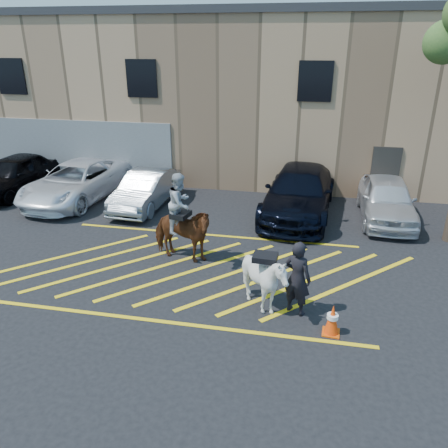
% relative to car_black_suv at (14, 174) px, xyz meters
% --- Properties ---
extents(ground, '(90.00, 90.00, 0.00)m').
position_rel_car_black_suv_xyz_m(ground, '(9.25, -4.99, -0.80)').
color(ground, black).
rests_on(ground, ground).
extents(car_black_suv, '(2.12, 4.77, 1.59)m').
position_rel_car_black_suv_xyz_m(car_black_suv, '(0.00, 0.00, 0.00)').
color(car_black_suv, black).
rests_on(car_black_suv, ground).
extents(car_white_pickup, '(3.03, 5.67, 1.52)m').
position_rel_car_black_suv_xyz_m(car_white_pickup, '(3.05, -0.35, -0.04)').
color(car_white_pickup, white).
rests_on(car_white_pickup, ground).
extents(car_silver_sedan, '(1.69, 4.25, 1.37)m').
position_rel_car_black_suv_xyz_m(car_silver_sedan, '(6.11, -0.56, -0.11)').
color(car_silver_sedan, '#8F959C').
rests_on(car_silver_sedan, ground).
extents(car_blue_suv, '(2.88, 6.01, 1.69)m').
position_rel_car_black_suv_xyz_m(car_blue_suv, '(11.98, -0.17, 0.05)').
color(car_blue_suv, black).
rests_on(car_blue_suv, ground).
extents(car_white_suv, '(1.84, 4.50, 1.53)m').
position_rel_car_black_suv_xyz_m(car_white_suv, '(15.10, -0.13, -0.03)').
color(car_white_suv, silver).
rests_on(car_white_suv, ground).
extents(handler, '(0.81, 0.70, 1.86)m').
position_rel_car_black_suv_xyz_m(handler, '(12.17, -6.79, 0.13)').
color(handler, black).
rests_on(handler, ground).
extents(warehouse, '(32.42, 10.20, 7.30)m').
position_rel_car_black_suv_xyz_m(warehouse, '(9.24, 7.00, 2.85)').
color(warehouse, tan).
rests_on(warehouse, ground).
extents(hatching_zone, '(12.60, 5.12, 0.01)m').
position_rel_car_black_suv_xyz_m(hatching_zone, '(9.25, -5.29, -0.79)').
color(hatching_zone, yellow).
rests_on(hatching_zone, ground).
extents(mounted_bay, '(2.17, 1.33, 2.67)m').
position_rel_car_black_suv_xyz_m(mounted_bay, '(8.75, -4.70, 0.28)').
color(mounted_bay, '#5C2D15').
rests_on(mounted_bay, ground).
extents(saddled_white, '(1.35, 1.50, 1.58)m').
position_rel_car_black_suv_xyz_m(saddled_white, '(11.41, -6.81, 0.00)').
color(saddled_white, silver).
rests_on(saddled_white, ground).
extents(traffic_cone, '(0.41, 0.41, 0.73)m').
position_rel_car_black_suv_xyz_m(traffic_cone, '(13.00, -7.47, -0.43)').
color(traffic_cone, '#E34E09').
rests_on(traffic_cone, ground).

